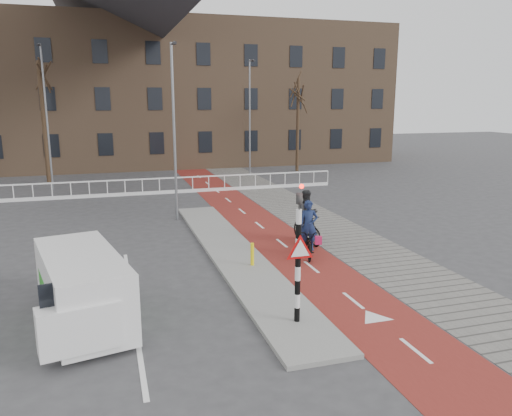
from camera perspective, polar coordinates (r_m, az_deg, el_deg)
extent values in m
plane|color=#38383A|center=(14.86, 4.02, -9.74)|extent=(120.00, 120.00, 0.00)
cube|color=maroon|center=(24.39, -0.99, -0.87)|extent=(2.50, 60.00, 0.01)
cube|color=slate|center=(25.28, 5.13, -0.45)|extent=(3.00, 60.00, 0.01)
cube|color=gray|center=(18.24, -2.51, -5.29)|extent=(1.80, 16.00, 0.12)
cylinder|color=black|center=(12.37, 4.81, -6.67)|extent=(0.14, 0.14, 2.88)
imported|color=black|center=(11.90, 4.97, 1.74)|extent=(0.13, 0.16, 0.80)
cylinder|color=#FF0C05|center=(11.74, 5.24, 2.48)|extent=(0.11, 0.02, 0.11)
cylinder|color=yellow|center=(16.76, -0.43, -5.29)|extent=(0.12, 0.12, 0.77)
imported|color=black|center=(18.12, 5.99, -3.91)|extent=(1.24, 2.10, 1.04)
imported|color=#172248|center=(17.96, 6.04, -1.99)|extent=(0.76, 0.61, 1.81)
cube|color=#BB1A4F|center=(17.66, 7.14, -3.68)|extent=(0.28, 0.22, 0.29)
imported|color=black|center=(19.73, 5.83, -2.31)|extent=(0.88, 2.06, 1.20)
imported|color=black|center=(19.60, 5.87, -0.67)|extent=(1.02, 0.85, 1.88)
cube|color=silver|center=(13.34, -19.21, -8.52)|extent=(2.57, 4.54, 1.71)
cube|color=#239420|center=(13.46, -22.91, -9.10)|extent=(0.60, 2.68, 0.55)
cube|color=#239420|center=(13.36, -15.44, -8.71)|extent=(0.60, 2.68, 0.55)
cube|color=black|center=(11.53, -19.68, -9.75)|extent=(1.52, 0.37, 0.90)
cylinder|color=black|center=(12.20, -21.21, -14.21)|extent=(0.34, 0.63, 0.60)
cylinder|color=black|center=(12.42, -14.39, -13.24)|extent=(0.34, 0.63, 0.60)
cylinder|color=black|center=(14.86, -22.82, -9.49)|extent=(0.34, 0.63, 0.60)
cylinder|color=black|center=(15.04, -17.26, -8.79)|extent=(0.34, 0.63, 0.60)
cube|color=silver|center=(30.21, -16.68, 3.00)|extent=(28.00, 0.08, 0.08)
cube|color=silver|center=(30.36, -16.59, 1.42)|extent=(28.00, 0.10, 0.20)
cube|color=#7F6047|center=(44.90, -14.63, 12.49)|extent=(46.00, 10.00, 12.00)
cylinder|color=#322416|center=(35.95, -23.06, 8.87)|extent=(0.29, 0.29, 8.02)
cylinder|color=#322416|center=(39.46, 4.79, 9.39)|extent=(0.24, 0.24, 7.16)
cylinder|color=slate|center=(23.30, -9.33, 8.33)|extent=(0.12, 0.12, 8.03)
cylinder|color=slate|center=(33.38, -22.78, 9.35)|extent=(0.12, 0.12, 8.78)
cylinder|color=slate|center=(36.75, -0.73, 10.12)|extent=(0.12, 0.12, 8.32)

